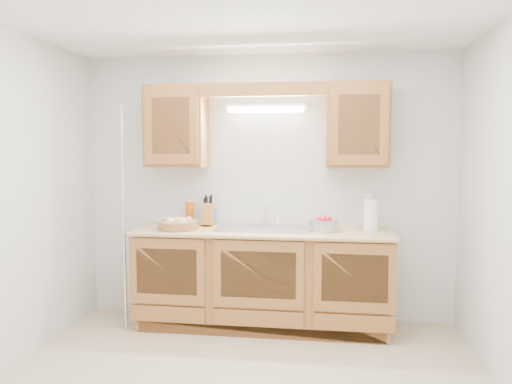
% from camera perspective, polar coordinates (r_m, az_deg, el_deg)
% --- Properties ---
extents(room, '(3.52, 3.50, 2.50)m').
position_cam_1_polar(room, '(3.28, -1.84, -1.49)').
color(room, '#C2AD8C').
rests_on(room, ground).
extents(base_cabinets, '(2.20, 0.60, 0.86)m').
position_cam_1_polar(base_cabinets, '(4.59, 0.78, -9.92)').
color(base_cabinets, '#A26A2F').
rests_on(base_cabinets, ground).
extents(countertop, '(2.30, 0.63, 0.04)m').
position_cam_1_polar(countertop, '(4.49, 0.76, -4.53)').
color(countertop, tan).
rests_on(countertop, base_cabinets).
extents(upper_cabinet_left, '(0.55, 0.33, 0.75)m').
position_cam_1_polar(upper_cabinet_left, '(4.75, -9.05, 7.37)').
color(upper_cabinet_left, '#A26A2F').
rests_on(upper_cabinet_left, room).
extents(upper_cabinet_right, '(0.55, 0.33, 0.75)m').
position_cam_1_polar(upper_cabinet_right, '(4.56, 11.52, 7.44)').
color(upper_cabinet_right, '#A26A2F').
rests_on(upper_cabinet_right, room).
extents(valance, '(2.20, 0.05, 0.12)m').
position_cam_1_polar(valance, '(4.46, 0.79, 11.65)').
color(valance, '#A26A2F').
rests_on(valance, room).
extents(fluorescent_fixture, '(0.76, 0.08, 0.08)m').
position_cam_1_polar(fluorescent_fixture, '(4.67, 1.14, 9.58)').
color(fluorescent_fixture, white).
rests_on(fluorescent_fixture, room).
extents(sink, '(0.84, 0.46, 0.36)m').
position_cam_1_polar(sink, '(4.52, 0.80, -5.13)').
color(sink, '#9E9EA3').
rests_on(sink, countertop).
extents(wire_shelf_pole, '(0.03, 0.03, 2.00)m').
position_cam_1_polar(wire_shelf_pole, '(4.54, -14.87, -3.05)').
color(wire_shelf_pole, silver).
rests_on(wire_shelf_pole, ground).
extents(outlet_plate, '(0.08, 0.01, 0.12)m').
position_cam_1_polar(outlet_plate, '(4.74, 12.72, -0.86)').
color(outlet_plate, white).
rests_on(outlet_plate, room).
extents(fruit_basket, '(0.39, 0.39, 0.11)m').
position_cam_1_polar(fruit_basket, '(4.54, -8.91, -3.59)').
color(fruit_basket, '#97663C').
rests_on(fruit_basket, countertop).
extents(knife_block, '(0.11, 0.17, 0.30)m').
position_cam_1_polar(knife_block, '(4.70, -5.56, -2.54)').
color(knife_block, '#A26A2F').
rests_on(knife_block, countertop).
extents(orange_canister, '(0.09, 0.09, 0.23)m').
position_cam_1_polar(orange_canister, '(4.83, -7.58, -2.26)').
color(orange_canister, '#CA5D0B').
rests_on(orange_canister, countertop).
extents(soap_bottle, '(0.11, 0.12, 0.22)m').
position_cam_1_polar(soap_bottle, '(4.79, -5.32, -2.40)').
color(soap_bottle, '#297BCE').
rests_on(soap_bottle, countertop).
extents(sponge, '(0.14, 0.11, 0.02)m').
position_cam_1_polar(sponge, '(4.83, -5.24, -3.53)').
color(sponge, '#CC333F').
rests_on(sponge, countertop).
extents(paper_towel, '(0.16, 0.16, 0.33)m').
position_cam_1_polar(paper_towel, '(4.51, 13.02, -2.61)').
color(paper_towel, silver).
rests_on(paper_towel, countertop).
extents(apple_bowl, '(0.34, 0.34, 0.14)m').
position_cam_1_polar(apple_bowl, '(4.42, 7.73, -3.68)').
color(apple_bowl, silver).
rests_on(apple_bowl, countertop).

